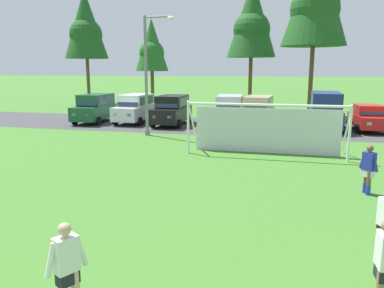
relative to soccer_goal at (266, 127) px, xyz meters
name	(u,v)px	position (x,y,z in m)	size (l,w,h in m)	color
ground_plane	(189,162)	(-3.19, -2.52, -1.29)	(400.00, 400.00, 0.00)	#3D7028
parking_lot_strip	(227,126)	(-3.19, 8.57, -1.29)	(52.00, 8.40, 0.01)	#3D3D3F
soccer_goal	(266,127)	(0.00, 0.00, 0.00)	(7.44, 1.99, 2.57)	white
player_striker_near	(67,270)	(-2.44, -13.40, -0.47)	(0.50, 0.65, 1.64)	tan
player_midfield_center	(384,266)	(2.62, -12.01, -0.47)	(0.27, 0.74, 1.64)	#936B4C
player_winger_left	(368,170)	(3.61, -5.37, -0.47)	(0.54, 0.63, 1.64)	brown
parked_car_slot_far_left	(95,108)	(-13.31, 8.09, -0.18)	(2.20, 4.63, 2.16)	#194C2D
parked_car_slot_left	(136,108)	(-10.25, 8.66, -0.18)	(2.23, 4.65, 2.16)	silver
parked_car_slot_center_left	(172,110)	(-7.18, 8.12, -0.18)	(2.16, 4.61, 2.16)	black
parked_car_slot_center	(229,110)	(-3.11, 9.12, -0.18)	(2.41, 4.74, 2.16)	#B2B2BC
parked_car_slot_center_right	(258,111)	(-1.05, 8.84, -0.18)	(2.37, 4.72, 2.16)	tan
parked_car_slot_right	(325,110)	(3.47, 8.56, 0.05)	(2.30, 4.85, 2.52)	navy
parked_car_slot_far_right	(369,118)	(6.24, 8.78, -0.42)	(2.27, 4.32, 1.72)	red
tree_left_edge	(85,26)	(-20.57, 20.31, 7.26)	(4.66, 4.66, 12.43)	brown
tree_mid_left	(152,47)	(-13.00, 20.17, 5.03)	(3.45, 3.45, 9.20)	brown
tree_center_back	(252,21)	(-2.64, 19.31, 7.22)	(4.64, 4.64, 12.38)	brown
street_lamp	(149,75)	(-7.25, 3.63, 2.41)	(2.00, 0.32, 7.13)	slate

